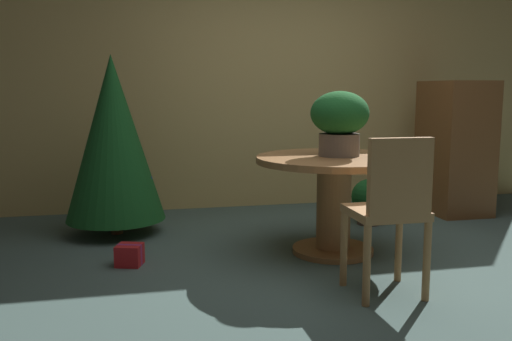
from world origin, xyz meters
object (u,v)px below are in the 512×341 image
at_px(round_dining_table, 334,187).
at_px(flower_vase, 340,119).
at_px(wooden_chair_near, 391,206).
at_px(holiday_tree, 113,138).
at_px(wooden_cabinet, 455,148).
at_px(potted_plant, 369,200).
at_px(gift_box_red, 130,255).

height_order(round_dining_table, flower_vase, flower_vase).
height_order(wooden_chair_near, holiday_tree, holiday_tree).
height_order(flower_vase, wooden_chair_near, flower_vase).
height_order(flower_vase, wooden_cabinet, wooden_cabinet).
distance_m(holiday_tree, wooden_cabinet, 3.23).
distance_m(flower_vase, holiday_tree, 1.87).
bearing_deg(holiday_tree, potted_plant, -4.22).
height_order(wooden_chair_near, wooden_cabinet, wooden_cabinet).
height_order(round_dining_table, holiday_tree, holiday_tree).
height_order(round_dining_table, wooden_cabinet, wooden_cabinet).
height_order(round_dining_table, potted_plant, round_dining_table).
distance_m(round_dining_table, wooden_chair_near, 0.91).
bearing_deg(round_dining_table, potted_plant, 50.58).
height_order(wooden_chair_near, gift_box_red, wooden_chair_near).
bearing_deg(flower_vase, holiday_tree, 150.92).
distance_m(flower_vase, wooden_cabinet, 1.93).
relative_size(wooden_cabinet, potted_plant, 3.13).
xyz_separation_m(round_dining_table, flower_vase, (0.04, 0.02, 0.49)).
distance_m(round_dining_table, holiday_tree, 1.86).
bearing_deg(potted_plant, wooden_chair_near, -110.53).
xyz_separation_m(wooden_chair_near, gift_box_red, (-1.47, 0.94, -0.47)).
relative_size(gift_box_red, potted_plant, 0.51).
relative_size(round_dining_table, holiday_tree, 0.77).
xyz_separation_m(gift_box_red, wooden_cabinet, (3.11, 1.02, 0.57)).
bearing_deg(gift_box_red, potted_plant, 19.33).
height_order(flower_vase, holiday_tree, holiday_tree).
relative_size(flower_vase, holiday_tree, 0.32).
height_order(holiday_tree, wooden_cabinet, holiday_tree).
relative_size(wooden_chair_near, holiday_tree, 0.63).
relative_size(holiday_tree, wooden_cabinet, 1.16).
bearing_deg(potted_plant, round_dining_table, -129.42).
xyz_separation_m(flower_vase, wooden_cabinet, (1.60, 1.02, -0.35)).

